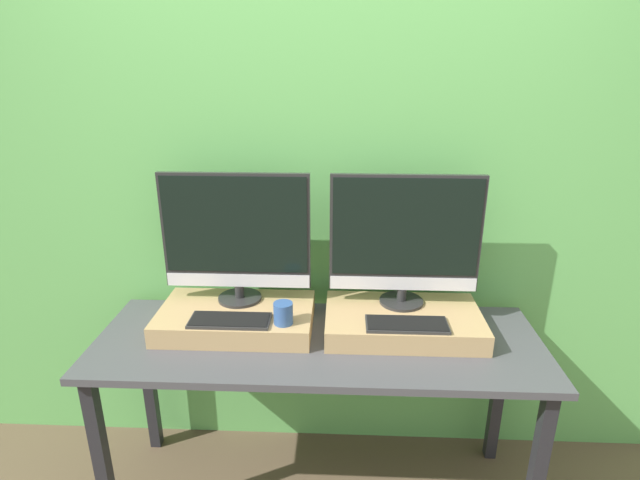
# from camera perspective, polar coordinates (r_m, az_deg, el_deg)

# --- Properties ---
(wall_back) EXTENTS (8.00, 0.04, 2.60)m
(wall_back) POSITION_cam_1_polar(r_m,az_deg,el_deg) (2.19, 0.26, 5.73)
(wall_back) COLOR #66B75B
(wall_back) RESTS_ON ground_plane
(workbench) EXTENTS (1.78, 0.62, 0.78)m
(workbench) POSITION_cam_1_polar(r_m,az_deg,el_deg) (2.08, -0.21, -13.30)
(workbench) COLOR #47474C
(workbench) RESTS_ON ground_plane
(wooden_riser_left) EXTENTS (0.63, 0.38, 0.09)m
(wooden_riser_left) POSITION_cam_1_polar(r_m,az_deg,el_deg) (2.13, -9.52, -8.75)
(wooden_riser_left) COLOR tan
(wooden_riser_left) RESTS_ON workbench
(monitor_left) EXTENTS (0.61, 0.18, 0.55)m
(monitor_left) POSITION_cam_1_polar(r_m,az_deg,el_deg) (2.07, -9.57, 0.53)
(monitor_left) COLOR #282828
(monitor_left) RESTS_ON wooden_riser_left
(keyboard_left) EXTENTS (0.32, 0.13, 0.01)m
(keyboard_left) POSITION_cam_1_polar(r_m,az_deg,el_deg) (2.00, -10.26, -9.02)
(keyboard_left) COLOR #2D2D2D
(keyboard_left) RESTS_ON wooden_riser_left
(mug) EXTENTS (0.08, 0.08, 0.09)m
(mug) POSITION_cam_1_polar(r_m,az_deg,el_deg) (1.95, -4.22, -8.35)
(mug) COLOR #335693
(mug) RESTS_ON wooden_riser_left
(wooden_riser_right) EXTENTS (0.63, 0.38, 0.09)m
(wooden_riser_right) POSITION_cam_1_polar(r_m,az_deg,el_deg) (2.10, 9.44, -9.17)
(wooden_riser_right) COLOR tan
(wooden_riser_right) RESTS_ON workbench
(monitor_right) EXTENTS (0.61, 0.18, 0.55)m
(monitor_right) POSITION_cam_1_polar(r_m,az_deg,el_deg) (2.04, 9.71, 0.24)
(monitor_right) COLOR #282828
(monitor_right) RESTS_ON wooden_riser_right
(keyboard_right) EXTENTS (0.32, 0.13, 0.01)m
(keyboard_right) POSITION_cam_1_polar(r_m,az_deg,el_deg) (1.97, 9.89, -9.47)
(keyboard_right) COLOR #2D2D2D
(keyboard_right) RESTS_ON wooden_riser_right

